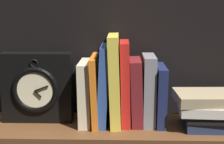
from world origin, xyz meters
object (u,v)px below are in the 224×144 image
book_cream_twain (86,92)px  book_red_requiem (125,83)px  book_blue_modern (104,85)px  book_gray_chess (149,90)px  book_maroon_dawkins (136,91)px  framed_clock (37,88)px  book_orange_pandolfini (96,90)px  book_stack_side (209,109)px  book_yellow_seinlanguage (115,80)px  book_navy_bierce (160,95)px

book_cream_twain → book_red_requiem: (11.48, 0.00, 2.92)cm
book_blue_modern → book_gray_chess: 13.11cm
book_gray_chess → book_blue_modern: bearing=180.0°
book_red_requiem → book_maroon_dawkins: book_red_requiem is taller
book_blue_modern → framed_clock: (-19.83, 0.52, -1.16)cm
book_blue_modern → book_red_requiem: 6.19cm
book_orange_pandolfini → book_maroon_dawkins: 11.87cm
book_orange_pandolfini → book_stack_side: 32.90cm
book_yellow_seinlanguage → book_navy_bierce: book_yellow_seinlanguage is taller
book_red_requiem → book_gray_chess: 7.16cm
book_navy_bierce → book_stack_side: 14.35cm
book_yellow_seinlanguage → book_stack_side: size_ratio=1.36×
book_yellow_seinlanguage → book_maroon_dawkins: book_yellow_seinlanguage is taller
book_orange_pandolfini → book_red_requiem: size_ratio=0.82×
book_cream_twain → book_maroon_dawkins: 14.70cm
framed_clock → book_blue_modern: bearing=-1.5°
book_yellow_seinlanguage → book_gray_chess: (9.92, 0.00, -2.93)cm
book_orange_pandolfini → book_cream_twain: bearing=180.0°
book_yellow_seinlanguage → framed_clock: (-22.95, 0.52, -2.67)cm
book_orange_pandolfini → book_maroon_dawkins: size_ratio=1.05×
book_maroon_dawkins → book_stack_side: size_ratio=1.00×
book_cream_twain → book_maroon_dawkins: size_ratio=0.96×
book_red_requiem → book_stack_side: (23.73, -3.73, -6.63)cm
book_navy_bierce → book_yellow_seinlanguage: bearing=180.0°
book_navy_bierce → book_stack_side: bearing=-15.5°
book_orange_pandolfini → book_red_requiem: bearing=0.0°
framed_clock → book_red_requiem: bearing=-1.1°
book_orange_pandolfini → book_maroon_dawkins: bearing=0.0°
framed_clock → book_navy_bierce: bearing=-0.8°
framed_clock → book_orange_pandolfini: bearing=-1.7°
book_gray_chess → book_cream_twain: bearing=180.0°
book_maroon_dawkins → book_gray_chess: 3.71cm
book_orange_pandolfini → book_red_requiem: (8.65, 0.00, 2.12)cm
book_orange_pandolfini → book_yellow_seinlanguage: (5.61, 0.00, 3.03)cm
framed_clock → book_stack_side: bearing=-4.9°
book_cream_twain → book_orange_pandolfini: size_ratio=0.92×
book_gray_chess → framed_clock: bearing=179.1°
book_gray_chess → book_stack_side: size_ratio=1.06×
book_gray_chess → framed_clock: 32.87cm
book_yellow_seinlanguage → book_maroon_dawkins: size_ratio=1.37×
book_orange_pandolfini → book_blue_modern: book_blue_modern is taller
book_yellow_seinlanguage → book_cream_twain: bearing=180.0°
book_stack_side → book_maroon_dawkins: bearing=169.7°
book_yellow_seinlanguage → book_navy_bierce: (13.27, 0.00, -4.43)cm
book_navy_bierce → book_gray_chess: bearing=180.0°
book_red_requiem → book_gray_chess: (6.87, 0.00, -2.01)cm
book_gray_chess → book_navy_bierce: 3.67cm
book_maroon_dawkins → framed_clock: bearing=179.0°
book_maroon_dawkins → book_stack_side: (20.51, -3.73, -4.06)cm
book_cream_twain → book_blue_modern: book_blue_modern is taller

